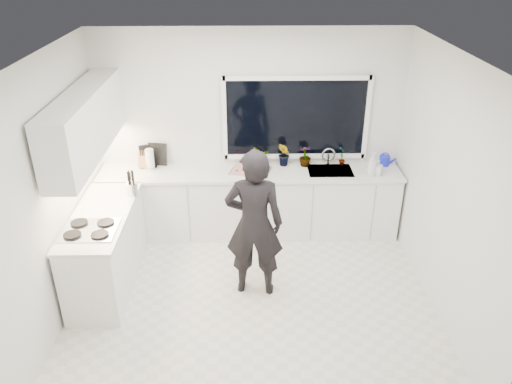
{
  "coord_description": "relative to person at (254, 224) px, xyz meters",
  "views": [
    {
      "loc": [
        -0.04,
        -4.48,
        3.65
      ],
      "look_at": [
        0.06,
        0.4,
        1.15
      ],
      "focal_mm": 35.0,
      "sensor_mm": 36.0,
      "label": 1
    }
  ],
  "objects": [
    {
      "name": "pizza_tray",
      "position": [
        -0.03,
        1.25,
        0.06
      ],
      "size": [
        0.58,
        0.49,
        0.03
      ],
      "primitive_type": "cube",
      "rotation": [
        0.0,
        0.0,
        -0.27
      ],
      "color": "#AFAFB4",
      "rests_on": "countertop_back"
    },
    {
      "name": "paper_towel_roll",
      "position": [
        -1.34,
        1.38,
        0.18
      ],
      "size": [
        0.13,
        0.13,
        0.26
      ],
      "primitive_type": "cylinder",
      "rotation": [
        0.0,
        0.0,
        0.23
      ],
      "color": "silver",
      "rests_on": "countertop_back"
    },
    {
      "name": "ceiling",
      "position": [
        -0.03,
        -0.17,
        1.84
      ],
      "size": [
        4.0,
        3.5,
        0.02
      ],
      "primitive_type": "cube",
      "color": "white",
      "rests_on": "wall_back"
    },
    {
      "name": "upper_cabinets",
      "position": [
        -1.82,
        0.53,
        0.98
      ],
      "size": [
        0.34,
        2.1,
        0.7
      ],
      "primitive_type": "cube",
      "color": "white",
      "rests_on": "wall_left"
    },
    {
      "name": "herb_plants",
      "position": [
        0.44,
        1.44,
        0.19
      ],
      "size": [
        1.26,
        0.24,
        0.33
      ],
      "color": "#26662D",
      "rests_on": "countertop_back"
    },
    {
      "name": "wall_back",
      "position": [
        -0.03,
        1.59,
        0.48
      ],
      "size": [
        4.0,
        0.02,
        2.7
      ],
      "primitive_type": "cube",
      "color": "white",
      "rests_on": "ground"
    },
    {
      "name": "base_cabinets_left",
      "position": [
        -1.7,
        0.18,
        -0.43
      ],
      "size": [
        0.58,
        1.6,
        0.88
      ],
      "primitive_type": "cube",
      "color": "white",
      "rests_on": "floor"
    },
    {
      "name": "utensil_crock",
      "position": [
        -1.43,
        0.63,
        0.13
      ],
      "size": [
        0.17,
        0.17,
        0.16
      ],
      "primitive_type": "cylinder",
      "rotation": [
        0.0,
        0.0,
        0.37
      ],
      "color": "#AFB0B4",
      "rests_on": "countertop_left"
    },
    {
      "name": "soap_bottles",
      "position": [
        1.55,
        1.13,
        0.18
      ],
      "size": [
        0.22,
        0.15,
        0.3
      ],
      "color": "#D8BF66",
      "rests_on": "countertop_back"
    },
    {
      "name": "countertop_left",
      "position": [
        -1.7,
        0.18,
        0.03
      ],
      "size": [
        0.62,
        1.6,
        0.04
      ],
      "primitive_type": "cube",
      "color": "silver",
      "rests_on": "base_cabinets_left"
    },
    {
      "name": "faucet",
      "position": [
        1.02,
        1.48,
        0.16
      ],
      "size": [
        0.03,
        0.03,
        0.22
      ],
      "primitive_type": "cylinder",
      "color": "silver",
      "rests_on": "countertop_back"
    },
    {
      "name": "floor",
      "position": [
        -0.03,
        -0.17,
        -0.88
      ],
      "size": [
        4.0,
        3.5,
        0.02
      ],
      "primitive_type": "cube",
      "color": "beige",
      "rests_on": "ground"
    },
    {
      "name": "wall_left",
      "position": [
        -2.04,
        -0.17,
        0.48
      ],
      "size": [
        0.02,
        3.5,
        2.7
      ],
      "primitive_type": "cube",
      "color": "white",
      "rests_on": "ground"
    },
    {
      "name": "picture_frame_large",
      "position": [
        -1.39,
        1.52,
        0.19
      ],
      "size": [
        0.22,
        0.08,
        0.28
      ],
      "primitive_type": "cube",
      "rotation": [
        0.0,
        0.0,
        0.3
      ],
      "color": "black",
      "rests_on": "countertop_back"
    },
    {
      "name": "pizza",
      "position": [
        -0.03,
        1.25,
        0.08
      ],
      "size": [
        0.53,
        0.44,
        0.01
      ],
      "primitive_type": "cube",
      "rotation": [
        0.0,
        0.0,
        -0.27
      ],
      "color": "red",
      "rests_on": "pizza_tray"
    },
    {
      "name": "stovetop",
      "position": [
        -1.72,
        -0.17,
        0.06
      ],
      "size": [
        0.56,
        0.48,
        0.03
      ],
      "primitive_type": "cube",
      "color": "black",
      "rests_on": "countertop_left"
    },
    {
      "name": "person",
      "position": [
        0.0,
        0.0,
        0.0
      ],
      "size": [
        0.67,
        0.47,
        1.75
      ],
      "primitive_type": "imported",
      "rotation": [
        0.0,
        0.0,
        3.06
      ],
      "color": "black",
      "rests_on": "floor"
    },
    {
      "name": "sink",
      "position": [
        1.02,
        1.28,
        -0.0
      ],
      "size": [
        0.58,
        0.42,
        0.14
      ],
      "primitive_type": "cube",
      "color": "silver",
      "rests_on": "countertop_back"
    },
    {
      "name": "picture_frame_small",
      "position": [
        -1.26,
        1.52,
        0.2
      ],
      "size": [
        0.25,
        0.06,
        0.3
      ],
      "primitive_type": "cube",
      "rotation": [
        0.0,
        0.0,
        -0.15
      ],
      "color": "black",
      "rests_on": "countertop_back"
    },
    {
      "name": "base_cabinets_back",
      "position": [
        -0.03,
        1.28,
        -0.43
      ],
      "size": [
        3.92,
        0.58,
        0.88
      ],
      "primitive_type": "cube",
      "color": "white",
      "rests_on": "floor"
    },
    {
      "name": "countertop_back",
      "position": [
        -0.03,
        1.27,
        0.03
      ],
      "size": [
        3.94,
        0.62,
        0.04
      ],
      "primitive_type": "cube",
      "color": "silver",
      "rests_on": "base_cabinets_back"
    },
    {
      "name": "wall_right",
      "position": [
        1.98,
        -0.17,
        0.48
      ],
      "size": [
        0.02,
        3.5,
        2.7
      ],
      "primitive_type": "cube",
      "color": "white",
      "rests_on": "ground"
    },
    {
      "name": "knife_block",
      "position": [
        -1.42,
        1.42,
        0.16
      ],
      "size": [
        0.15,
        0.13,
        0.22
      ],
      "primitive_type": "cube",
      "rotation": [
        0.0,
        0.0,
        -0.26
      ],
      "color": "#9D6549",
      "rests_on": "countertop_back"
    },
    {
      "name": "watering_can",
      "position": [
        1.77,
        1.44,
        0.11
      ],
      "size": [
        0.14,
        0.14,
        0.13
      ],
      "primitive_type": "cylinder",
      "rotation": [
        0.0,
        0.0,
        0.03
      ],
      "color": "#151ECD",
      "rests_on": "countertop_back"
    },
    {
      "name": "window",
      "position": [
        0.57,
        1.55,
        0.68
      ],
      "size": [
        1.8,
        0.02,
        1.0
      ],
      "primitive_type": "cube",
      "color": "black",
      "rests_on": "wall_back"
    }
  ]
}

